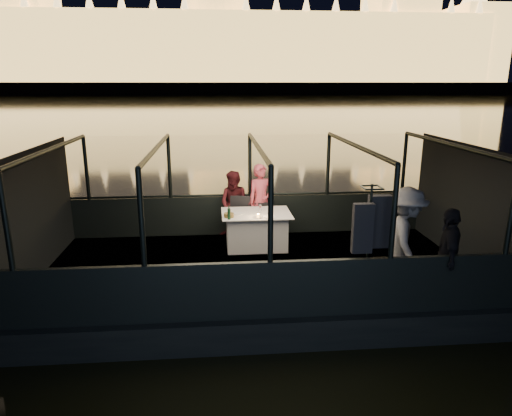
{
  "coord_description": "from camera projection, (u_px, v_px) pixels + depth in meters",
  "views": [
    {
      "loc": [
        -0.74,
        -8.14,
        3.91
      ],
      "look_at": [
        0.0,
        0.4,
        1.55
      ],
      "focal_mm": 32.0,
      "sensor_mm": 36.0,
      "label": 1
    }
  ],
  "objects": [
    {
      "name": "wine_glass_white",
      "position": [
        230.0,
        214.0,
        9.18
      ],
      "size": [
        0.08,
        0.08,
        0.18
      ],
      "primitive_type": null,
      "rotation": [
        0.0,
        0.0,
        0.33
      ],
      "color": "silver",
      "rests_on": "dining_table_central"
    },
    {
      "name": "person_man_maroon",
      "position": [
        235.0,
        205.0,
        10.26
      ],
      "size": [
        0.88,
        0.79,
        1.52
      ],
      "primitive_type": "imported",
      "rotation": [
        0.0,
        0.0,
        -0.36
      ],
      "color": "#451318",
      "rests_on": "boat_deck"
    },
    {
      "name": "bread_basket",
      "position": [
        229.0,
        215.0,
        9.29
      ],
      "size": [
        0.22,
        0.22,
        0.08
      ],
      "primitive_type": "cylinder",
      "rotation": [
        0.0,
        0.0,
        0.07
      ],
      "color": "brown",
      "rests_on": "dining_table_central"
    },
    {
      "name": "gunwale_starboard",
      "position": [
        270.0,
        290.0,
        6.75
      ],
      "size": [
        8.0,
        0.08,
        0.9
      ],
      "primitive_type": "cube",
      "color": "black",
      "rests_on": "boat_deck"
    },
    {
      "name": "cabin_glass_starboard",
      "position": [
        271.0,
        215.0,
        6.44
      ],
      "size": [
        8.0,
        0.02,
        1.4
      ],
      "primitive_type": null,
      "color": "#99B2B2",
      "rests_on": "gunwale_starboard"
    },
    {
      "name": "coat_stand",
      "position": [
        367.0,
        252.0,
        7.0
      ],
      "size": [
        0.57,
        0.47,
        1.97
      ],
      "primitive_type": null,
      "rotation": [
        0.0,
        0.0,
        -0.06
      ],
      "color": "black",
      "rests_on": "boat_deck"
    },
    {
      "name": "person_woman_coral",
      "position": [
        261.0,
        205.0,
        10.31
      ],
      "size": [
        0.69,
        0.56,
        1.67
      ],
      "primitive_type": "imported",
      "rotation": [
        0.0,
        0.0,
        0.29
      ],
      "color": "#D84E5F",
      "rests_on": "boat_deck"
    },
    {
      "name": "amber_candle",
      "position": [
        258.0,
        216.0,
        9.26
      ],
      "size": [
        0.06,
        0.06,
        0.08
      ],
      "primitive_type": "cylinder",
      "rotation": [
        0.0,
        0.0,
        -0.18
      ],
      "color": "gold",
      "rests_on": "dining_table_central"
    },
    {
      "name": "cabin_roof_glass",
      "position": [
        258.0,
        147.0,
        8.18
      ],
      "size": [
        8.0,
        4.0,
        0.02
      ],
      "primitive_type": null,
      "color": "#99B2B2",
      "rests_on": "boat_deck"
    },
    {
      "name": "end_wall_aft",
      "position": [
        464.0,
        204.0,
        8.82
      ],
      "size": [
        0.02,
        4.0,
        2.3
      ],
      "primitive_type": null,
      "color": "black",
      "rests_on": "boat_deck"
    },
    {
      "name": "river_water",
      "position": [
        219.0,
        104.0,
        85.76
      ],
      "size": [
        500.0,
        500.0,
        0.0
      ],
      "primitive_type": "plane",
      "color": "black",
      "rests_on": "ground"
    },
    {
      "name": "end_wall_fore",
      "position": [
        35.0,
        214.0,
        8.15
      ],
      "size": [
        0.02,
        4.0,
        2.3
      ],
      "primitive_type": null,
      "color": "black",
      "rests_on": "boat_deck"
    },
    {
      "name": "dining_table_central",
      "position": [
        256.0,
        230.0,
        9.7
      ],
      "size": [
        1.46,
        1.06,
        0.77
      ],
      "primitive_type": "cube",
      "rotation": [
        0.0,
        0.0,
        0.01
      ],
      "color": "white",
      "rests_on": "boat_deck"
    },
    {
      "name": "plate_far",
      "position": [
        237.0,
        213.0,
        9.53
      ],
      "size": [
        0.28,
        0.28,
        0.01
      ],
      "primitive_type": "cylinder",
      "rotation": [
        0.0,
        0.0,
        -0.29
      ],
      "color": "silver",
      "rests_on": "dining_table_central"
    },
    {
      "name": "parliament_building",
      "position": [
        215.0,
        13.0,
        169.3
      ],
      "size": [
        220.0,
        32.0,
        60.0
      ],
      "primitive_type": null,
      "color": "#F2D18C",
      "rests_on": "embankment"
    },
    {
      "name": "chair_port_right",
      "position": [
        264.0,
        221.0,
        10.13
      ],
      "size": [
        0.42,
        0.42,
        0.81
      ],
      "primitive_type": "cube",
      "rotation": [
        0.0,
        0.0,
        -0.1
      ],
      "color": "black",
      "rests_on": "boat_deck"
    },
    {
      "name": "wine_bottle",
      "position": [
        229.0,
        212.0,
        9.1
      ],
      "size": [
        0.08,
        0.08,
        0.28
      ],
      "primitive_type": "cylinder",
      "rotation": [
        0.0,
        0.0,
        0.35
      ],
      "color": "#14371D",
      "rests_on": "dining_table_central"
    },
    {
      "name": "passenger_dark",
      "position": [
        448.0,
        252.0,
        7.15
      ],
      "size": [
        0.7,
        1.0,
        1.57
      ],
      "primitive_type": "imported",
      "rotation": [
        0.0,
        0.0,
        4.34
      ],
      "color": "black",
      "rests_on": "boat_deck"
    },
    {
      "name": "boat_hull",
      "position": [
        258.0,
        290.0,
        8.92
      ],
      "size": [
        8.6,
        4.4,
        1.0
      ],
      "primitive_type": "cube",
      "color": "black",
      "rests_on": "river_water"
    },
    {
      "name": "cabin_glass_port",
      "position": [
        250.0,
        166.0,
        10.28
      ],
      "size": [
        8.0,
        0.02,
        1.4
      ],
      "primitive_type": null,
      "color": "#99B2B2",
      "rests_on": "gunwale_port"
    },
    {
      "name": "wine_glass_red",
      "position": [
        260.0,
        208.0,
        9.58
      ],
      "size": [
        0.07,
        0.07,
        0.17
      ],
      "primitive_type": null,
      "rotation": [
        0.0,
        0.0,
        -0.18
      ],
      "color": "silver",
      "rests_on": "dining_table_central"
    },
    {
      "name": "canopy_ribs",
      "position": [
        258.0,
        209.0,
        8.48
      ],
      "size": [
        8.0,
        4.0,
        2.3
      ],
      "primitive_type": null,
      "color": "black",
      "rests_on": "boat_deck"
    },
    {
      "name": "plate_near",
      "position": [
        270.0,
        217.0,
        9.29
      ],
      "size": [
        0.34,
        0.34,
        0.02
      ],
      "primitive_type": "cylinder",
      "rotation": [
        0.0,
        0.0,
        0.36
      ],
      "color": "white",
      "rests_on": "dining_table_central"
    },
    {
      "name": "boat_deck",
      "position": [
        258.0,
        267.0,
        8.79
      ],
      "size": [
        8.0,
        4.0,
        0.04
      ],
      "primitive_type": "cube",
      "color": "black",
      "rests_on": "boat_hull"
    },
    {
      "name": "passenger_stripe",
      "position": [
        405.0,
        242.0,
        7.57
      ],
      "size": [
        0.87,
        1.27,
        1.79
      ],
      "primitive_type": "imported",
      "rotation": [
        0.0,
        0.0,
        1.37
      ],
      "color": "white",
      "rests_on": "boat_deck"
    },
    {
      "name": "gunwale_port",
      "position": [
        250.0,
        215.0,
        10.59
      ],
      "size": [
        8.0,
        0.08,
        0.9
      ],
      "primitive_type": "cube",
      "color": "black",
      "rests_on": "boat_deck"
    },
    {
      "name": "embankment",
      "position": [
        217.0,
        89.0,
        210.35
      ],
      "size": [
        400.0,
        140.0,
        6.0
      ],
      "primitive_type": "cube",
      "color": "#423D33",
      "rests_on": "ground"
    },
    {
      "name": "chair_port_left",
      "position": [
        241.0,
        221.0,
        10.09
      ],
      "size": [
        0.56,
        0.56,
        0.97
      ],
      "primitive_type": "cube",
      "rotation": [
        0.0,
        0.0,
        -0.28
      ],
      "color": "black",
      "rests_on": "boat_deck"
    },
    {
      "name": "wine_glass_empty",
      "position": [
        261.0,
        214.0,
        9.17
      ],
      "size": [
        0.06,
        0.06,
        0.19
      ],
      "primitive_type": null,
      "rotation": [
        0.0,
        0.0,
        0.0
      ],
      "color": "silver",
      "rests_on": "dining_table_central"
    }
  ]
}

